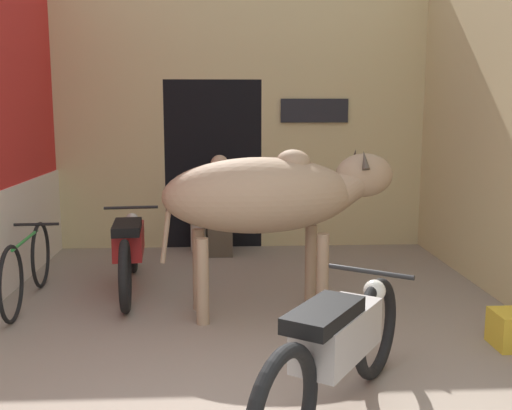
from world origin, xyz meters
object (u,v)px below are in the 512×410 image
at_px(plastic_stool, 198,234).
at_px(motorcycle_far, 129,247).
at_px(shopkeeper_seated, 220,203).
at_px(cow, 271,196).
at_px(motorcycle_near, 337,346).
at_px(bicycle, 27,267).

bearing_deg(plastic_stool, motorcycle_far, -110.49).
relative_size(shopkeeper_seated, plastic_stool, 3.04).
bearing_deg(cow, motorcycle_far, 151.76).
xyz_separation_m(motorcycle_near, bicycle, (-2.53, 2.31, -0.11)).
relative_size(bicycle, plastic_stool, 4.17).
bearing_deg(shopkeeper_seated, bicycle, -134.88).
relative_size(motorcycle_near, shopkeeper_seated, 1.37).
distance_m(motorcycle_far, bicycle, 0.98).
xyz_separation_m(cow, plastic_stool, (-0.75, 2.42, -0.85)).
xyz_separation_m(cow, motorcycle_near, (0.24, -1.92, -0.62)).
bearing_deg(motorcycle_near, shopkeeper_seated, 99.71).
distance_m(motorcycle_near, motorcycle_far, 3.12).
relative_size(motorcycle_near, bicycle, 1.00).
xyz_separation_m(motorcycle_near, shopkeeper_seated, (-0.71, 4.14, 0.20)).
height_order(cow, bicycle, cow).
bearing_deg(plastic_stool, bicycle, -127.13).
bearing_deg(shopkeeper_seated, plastic_stool, 144.76).
height_order(motorcycle_near, plastic_stool, motorcycle_near).
height_order(cow, motorcycle_far, cow).
height_order(motorcycle_near, shopkeeper_seated, shopkeeper_seated).
bearing_deg(shopkeeper_seated, motorcycle_near, -80.29).
height_order(motorcycle_near, motorcycle_far, motorcycle_near).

